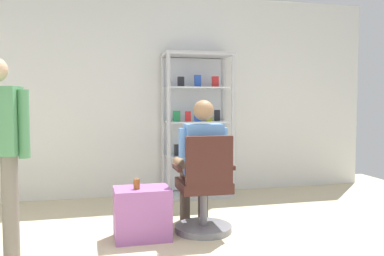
% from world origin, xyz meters
% --- Properties ---
extents(back_wall, '(6.00, 0.10, 2.70)m').
position_xyz_m(back_wall, '(0.00, 3.00, 1.35)').
color(back_wall, silver).
rests_on(back_wall, ground).
extents(display_cabinet_main, '(0.90, 0.45, 1.90)m').
position_xyz_m(display_cabinet_main, '(0.40, 2.76, 0.96)').
color(display_cabinet_main, '#B7B7BC').
rests_on(display_cabinet_main, ground).
extents(office_chair, '(0.57, 0.56, 0.96)m').
position_xyz_m(office_chair, '(0.08, 1.21, 0.39)').
color(office_chair, slate).
rests_on(office_chair, ground).
extents(seated_shopkeeper, '(0.49, 0.57, 1.29)m').
position_xyz_m(seated_shopkeeper, '(0.08, 1.37, 0.71)').
color(seated_shopkeeper, '#3F382D').
rests_on(seated_shopkeeper, ground).
extents(storage_crate, '(0.51, 0.36, 0.48)m').
position_xyz_m(storage_crate, '(-0.53, 1.20, 0.24)').
color(storage_crate, '#9E599E').
rests_on(storage_crate, ground).
extents(tea_glass, '(0.06, 0.06, 0.09)m').
position_xyz_m(tea_glass, '(-0.58, 1.16, 0.53)').
color(tea_glass, brown).
rests_on(tea_glass, storage_crate).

